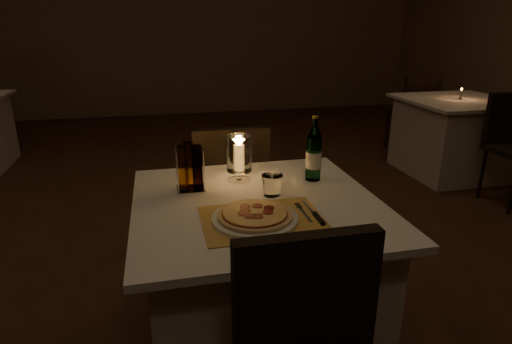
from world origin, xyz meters
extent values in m
cube|color=#442615|center=(0.00, 0.00, -0.01)|extent=(8.00, 10.00, 0.02)
cube|color=#7E6049|center=(0.00, 5.01, 1.50)|extent=(8.00, 0.02, 3.00)
cube|color=silver|center=(0.09, -0.55, 0.35)|extent=(0.88, 0.88, 0.71)
cube|color=silver|center=(0.09, -0.55, 0.72)|extent=(1.00, 1.00, 0.03)
cube|color=black|center=(0.09, -1.16, 0.69)|extent=(0.42, 0.05, 0.42)
cube|color=black|center=(0.09, 0.25, 0.46)|extent=(0.42, 0.42, 0.05)
cube|color=black|center=(0.09, 0.07, 0.69)|extent=(0.42, 0.05, 0.42)
cylinder|color=black|center=(0.26, 0.42, 0.22)|extent=(0.03, 0.03, 0.44)
cylinder|color=black|center=(-0.08, 0.42, 0.22)|extent=(0.03, 0.03, 0.44)
cylinder|color=black|center=(0.26, 0.08, 0.22)|extent=(0.03, 0.03, 0.44)
cylinder|color=black|center=(-0.08, 0.08, 0.22)|extent=(0.03, 0.03, 0.44)
cube|color=gold|center=(0.07, -0.73, 0.74)|extent=(0.45, 0.34, 0.00)
cylinder|color=white|center=(0.04, -0.73, 0.75)|extent=(0.32, 0.32, 0.01)
cylinder|color=#D8B77F|center=(0.04, -0.73, 0.76)|extent=(0.28, 0.28, 0.01)
cylinder|color=maroon|center=(0.04, -0.73, 0.77)|extent=(0.24, 0.24, 0.00)
cylinder|color=#EACC7F|center=(0.04, -0.73, 0.77)|extent=(0.24, 0.24, 0.00)
cylinder|color=maroon|center=(0.10, -0.71, 0.78)|extent=(0.04, 0.04, 0.00)
cylinder|color=maroon|center=(0.06, -0.68, 0.78)|extent=(0.04, 0.04, 0.00)
cylinder|color=maroon|center=(0.01, -0.67, 0.78)|extent=(0.04, 0.04, 0.00)
cylinder|color=maroon|center=(0.01, -0.71, 0.78)|extent=(0.04, 0.04, 0.00)
cylinder|color=maroon|center=(-0.01, -0.73, 0.78)|extent=(0.04, 0.04, 0.00)
cylinder|color=maroon|center=(0.01, -0.76, 0.78)|extent=(0.04, 0.04, 0.00)
cylinder|color=maroon|center=(0.04, -0.77, 0.78)|extent=(0.04, 0.04, 0.00)
cylinder|color=maroon|center=(0.08, -0.74, 0.78)|extent=(0.04, 0.04, 0.00)
cube|color=silver|center=(0.23, -0.73, 0.75)|extent=(0.01, 0.14, 0.00)
cube|color=silver|center=(0.23, -0.64, 0.75)|extent=(0.02, 0.05, 0.00)
cube|color=black|center=(0.27, -0.78, 0.75)|extent=(0.02, 0.10, 0.01)
cube|color=silver|center=(0.27, -0.67, 0.75)|extent=(0.01, 0.12, 0.00)
cylinder|color=#519761|center=(0.40, -0.36, 0.84)|extent=(0.07, 0.07, 0.20)
cylinder|color=#519761|center=(0.40, -0.36, 1.01)|extent=(0.03, 0.03, 0.04)
cylinder|color=gold|center=(0.40, -0.36, 1.04)|extent=(0.03, 0.03, 0.01)
cylinder|color=silver|center=(0.40, -0.36, 0.84)|extent=(0.07, 0.07, 0.08)
cylinder|color=white|center=(0.06, -0.31, 0.75)|extent=(0.11, 0.11, 0.01)
cylinder|color=white|center=(0.06, -0.31, 0.77)|extent=(0.02, 0.02, 0.04)
cylinder|color=white|center=(0.06, -0.31, 0.88)|extent=(0.11, 0.11, 0.16)
cylinder|color=white|center=(0.06, -0.31, 0.86)|extent=(0.03, 0.03, 0.12)
ellipsoid|color=orange|center=(0.06, -0.31, 0.94)|extent=(0.02, 0.02, 0.03)
cube|color=white|center=(-0.17, -0.35, 0.74)|extent=(0.12, 0.12, 0.01)
cylinder|color=white|center=(-0.22, -0.41, 0.84)|extent=(0.01, 0.01, 0.18)
cylinder|color=white|center=(-0.11, -0.41, 0.84)|extent=(0.01, 0.01, 0.18)
cylinder|color=white|center=(-0.22, -0.30, 0.84)|extent=(0.01, 0.01, 0.18)
cylinder|color=white|center=(-0.11, -0.30, 0.84)|extent=(0.01, 0.01, 0.18)
cube|color=#BF8C33|center=(-0.20, -0.38, 0.85)|extent=(0.04, 0.04, 0.20)
cube|color=#3F1E14|center=(-0.14, -0.38, 0.85)|extent=(0.04, 0.04, 0.20)
cube|color=#BF8C33|center=(-0.17, -0.32, 0.85)|extent=(0.04, 0.04, 0.20)
cylinder|color=black|center=(-2.12, 3.54, 0.22)|extent=(0.03, 0.03, 0.44)
cube|color=silver|center=(2.53, 1.41, 0.35)|extent=(0.88, 0.88, 0.71)
cube|color=silver|center=(2.53, 1.41, 0.72)|extent=(1.00, 1.00, 0.03)
cube|color=black|center=(2.53, 0.79, 0.69)|extent=(0.42, 0.05, 0.42)
cylinder|color=black|center=(2.36, 0.78, 0.22)|extent=(0.03, 0.03, 0.44)
cube|color=black|center=(2.53, 2.21, 0.46)|extent=(0.42, 0.42, 0.05)
cube|color=black|center=(2.53, 2.02, 0.69)|extent=(0.42, 0.05, 0.42)
cylinder|color=black|center=(2.70, 2.38, 0.22)|extent=(0.03, 0.03, 0.44)
cylinder|color=black|center=(2.36, 2.38, 0.22)|extent=(0.03, 0.03, 0.44)
cylinder|color=black|center=(2.70, 2.04, 0.22)|extent=(0.03, 0.03, 0.44)
cylinder|color=black|center=(2.36, 2.04, 0.22)|extent=(0.03, 0.03, 0.44)
cylinder|color=white|center=(2.53, 1.41, 0.79)|extent=(0.03, 0.03, 0.09)
ellipsoid|color=orange|center=(2.53, 1.41, 0.84)|extent=(0.01, 0.01, 0.02)
camera|label=1|loc=(-0.28, -2.12, 1.43)|focal=30.00mm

